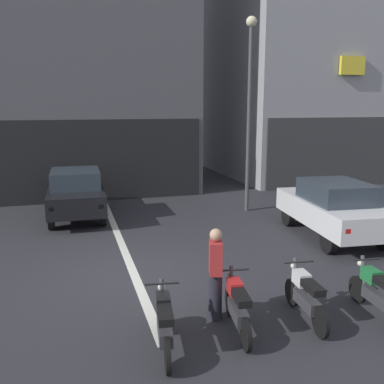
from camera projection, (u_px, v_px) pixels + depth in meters
ground_plane at (134, 275)px, 9.51m from camera, size 120.00×120.00×0.00m
lane_centre_line at (108, 212)px, 15.14m from camera, size 0.20×18.00×0.01m
building_far_right at (308, 72)px, 23.76m from camera, size 10.14×10.19×11.13m
car_black_crossing_near at (76, 192)px, 14.22m from camera, size 1.83×4.13×1.64m
car_white_parked_kerbside at (333, 207)px, 12.10m from camera, size 2.17×4.26×1.64m
street_lamp at (250, 96)px, 14.51m from camera, size 0.36×0.36×6.64m
motorcycle_black_row_leftmost at (164, 323)px, 6.53m from camera, size 0.55×1.66×0.98m
motorcycle_red_row_left_mid at (237, 305)px, 7.08m from camera, size 0.55×1.66×0.98m
motorcycle_white_row_centre at (305, 295)px, 7.45m from camera, size 0.55×1.67×0.98m
motorcycle_green_row_right_mid at (377, 292)px, 7.59m from camera, size 0.55×1.67×0.98m
person_by_motorcycles at (215, 274)px, 7.40m from camera, size 0.31×0.41×1.67m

